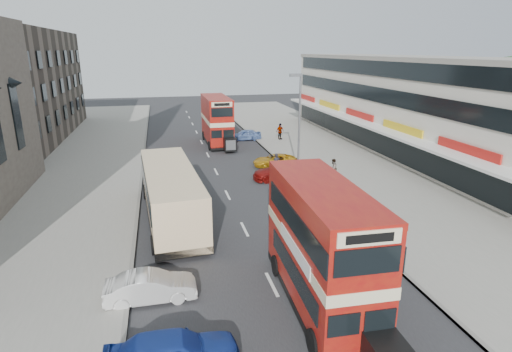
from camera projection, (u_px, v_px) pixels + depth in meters
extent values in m
plane|color=#28282B|center=(285.00, 311.00, 16.34)|extent=(160.00, 160.00, 0.00)
cube|color=#28282B|center=(216.00, 172.00, 34.96)|extent=(12.00, 90.00, 0.01)
cube|color=gray|center=(347.00, 162.00, 37.54)|extent=(12.00, 90.00, 0.15)
cube|color=gray|center=(64.00, 181.00, 32.34)|extent=(12.00, 90.00, 0.15)
cube|color=gray|center=(142.00, 176.00, 33.62)|extent=(0.20, 90.00, 0.16)
cube|color=gray|center=(285.00, 166.00, 36.26)|extent=(0.20, 90.00, 0.16)
cube|color=beige|center=(418.00, 108.00, 39.84)|extent=(8.00, 46.00, 9.00)
cube|color=black|center=(377.00, 140.00, 39.81)|extent=(0.10, 44.00, 2.40)
cube|color=gray|center=(424.00, 59.00, 38.48)|extent=(8.20, 46.20, 0.40)
cube|color=white|center=(370.00, 125.00, 39.21)|extent=(1.80, 44.00, 0.20)
cylinder|color=slate|center=(299.00, 126.00, 33.35)|extent=(0.16, 0.16, 8.00)
cube|color=slate|center=(296.00, 75.00, 32.09)|extent=(1.00, 0.20, 0.25)
cube|color=black|center=(318.00, 295.00, 16.84)|extent=(2.68, 7.76, 0.34)
cube|color=maroon|center=(319.00, 270.00, 16.50)|extent=(2.66, 7.76, 2.11)
cube|color=beige|center=(321.00, 243.00, 16.15)|extent=(2.70, 7.80, 0.43)
cube|color=maroon|center=(322.00, 215.00, 15.81)|extent=(2.66, 7.76, 2.02)
cube|color=maroon|center=(324.00, 188.00, 15.49)|extent=(2.68, 7.78, 0.24)
cube|color=black|center=(217.00, 141.00, 45.24)|extent=(2.52, 7.80, 0.34)
cube|color=maroon|center=(217.00, 130.00, 44.89)|extent=(2.50, 7.80, 2.14)
cube|color=beige|center=(217.00, 119.00, 44.54)|extent=(2.54, 7.84, 0.44)
cube|color=maroon|center=(216.00, 108.00, 44.19)|extent=(2.50, 7.80, 2.04)
cube|color=maroon|center=(216.00, 98.00, 43.87)|extent=(2.52, 7.82, 0.24)
cube|color=black|center=(230.00, 144.00, 41.06)|extent=(1.18, 1.18, 1.26)
cube|color=black|center=(172.00, 213.00, 25.04)|extent=(3.61, 11.35, 0.45)
cube|color=beige|center=(171.00, 193.00, 24.66)|extent=(3.59, 11.35, 2.91)
imported|color=silver|center=(151.00, 287.00, 16.91)|extent=(3.70, 1.30, 1.22)
imported|color=maroon|center=(281.00, 171.00, 32.78)|extent=(4.62, 2.05, 1.32)
imported|color=orange|center=(275.00, 160.00, 36.43)|extent=(3.88, 1.81, 1.07)
imported|color=#6184C3|center=(245.00, 135.00, 46.93)|extent=(3.65, 1.48, 1.24)
imported|color=gray|center=(333.00, 168.00, 32.63)|extent=(0.69, 0.65, 1.56)
imported|color=gray|center=(280.00, 131.00, 46.60)|extent=(1.16, 0.87, 1.82)
imported|color=gray|center=(276.00, 171.00, 33.37)|extent=(0.90, 1.98, 1.01)
imported|color=black|center=(277.00, 163.00, 33.18)|extent=(0.63, 0.45, 1.61)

